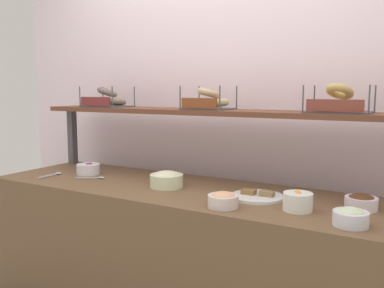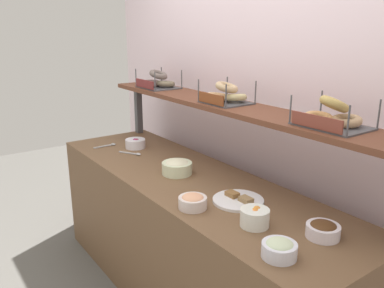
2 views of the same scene
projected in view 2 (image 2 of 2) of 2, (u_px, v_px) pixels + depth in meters
The scene contains 16 objects.
back_wall at pixel (257, 110), 2.62m from camera, with size 3.58×0.06×2.40m, color white.
deli_counter at pixel (189, 240), 2.54m from camera, with size 2.38×0.70×0.85m, color brown.
shelf_riser_left at pixel (138, 110), 3.39m from camera, with size 0.05×0.05×0.40m, color #4C4C51.
upper_shelf at pixel (225, 105), 2.45m from camera, with size 2.34×0.32×0.03m, color brown.
bowl_potato_salad at pixel (177, 167), 2.47m from camera, with size 0.19×0.19×0.09m.
bowl_scallion_spread at pixel (279, 249), 1.57m from camera, with size 0.14×0.14×0.08m.
bowl_beet_salad at pixel (135, 143), 3.00m from camera, with size 0.15×0.15×0.07m.
bowl_lox_spread at pixel (193, 201), 2.00m from camera, with size 0.14×0.14×0.07m.
bowl_fruit_salad at pixel (255, 217), 1.82m from camera, with size 0.13×0.13×0.09m.
bowl_chocolate_spread at pixel (323, 230), 1.72m from camera, with size 0.15×0.15×0.07m.
serving_plate_white at pixel (238, 200), 2.08m from camera, with size 0.27×0.27×0.04m.
serving_spoon_near_plate at pixel (134, 154), 2.85m from camera, with size 0.16×0.10×0.01m.
serving_spoon_by_edge at pixel (109, 145), 3.05m from camera, with size 0.04×0.18×0.01m.
bagel_basket_poppy at pixel (158, 82), 3.03m from camera, with size 0.30×0.25×0.14m.
bagel_basket_plain at pixel (226, 95), 2.42m from camera, with size 0.27×0.25×0.14m.
bagel_basket_sesame at pixel (332, 117), 1.84m from camera, with size 0.32×0.24×0.16m.
Camera 2 is at (1.85, -1.30, 1.73)m, focal length 37.30 mm.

